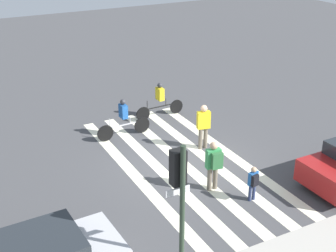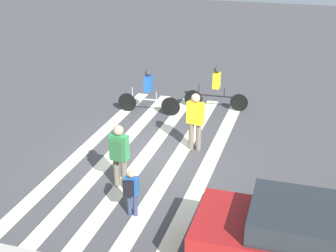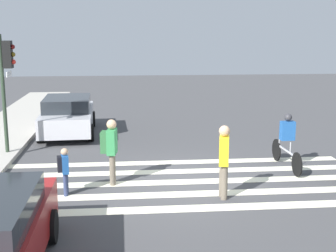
# 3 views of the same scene
# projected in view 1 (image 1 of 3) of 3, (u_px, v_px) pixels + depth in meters

# --- Properties ---
(ground_plane) EXTENTS (60.00, 60.00, 0.00)m
(ground_plane) POSITION_uv_depth(u_px,v_px,m) (184.00, 164.00, 16.89)
(ground_plane) COLOR #444447
(crosswalk_stripes) EXTENTS (4.21, 10.00, 0.01)m
(crosswalk_stripes) POSITION_uv_depth(u_px,v_px,m) (184.00, 164.00, 16.89)
(crosswalk_stripes) COLOR #F2EDCC
(crosswalk_stripes) RESTS_ON ground_plane
(traffic_light) EXTENTS (0.60, 0.50, 3.85)m
(traffic_light) POSITION_uv_depth(u_px,v_px,m) (179.00, 190.00, 10.26)
(traffic_light) COLOR #283828
(traffic_light) RESTS_ON ground_plane
(pedestrian_adult_tall_backpack) EXTENTS (0.50, 0.44, 1.72)m
(pedestrian_adult_tall_backpack) POSITION_uv_depth(u_px,v_px,m) (214.00, 163.00, 14.89)
(pedestrian_adult_tall_backpack) COLOR #6B6051
(pedestrian_adult_tall_backpack) RESTS_ON ground_plane
(pedestrian_adult_blue_shirt) EXTENTS (0.35, 0.32, 1.18)m
(pedestrian_adult_blue_shirt) POSITION_uv_depth(u_px,v_px,m) (253.00, 181.00, 14.45)
(pedestrian_adult_blue_shirt) COLOR navy
(pedestrian_adult_blue_shirt) RESTS_ON ground_plane
(pedestrian_child_with_backpack) EXTENTS (0.53, 0.33, 1.78)m
(pedestrian_child_with_backpack) POSITION_uv_depth(u_px,v_px,m) (203.00, 124.00, 17.63)
(pedestrian_child_with_backpack) COLOR #6B6051
(pedestrian_child_with_backpack) RESTS_ON ground_plane
(cyclist_mid_street) EXTENTS (2.34, 0.41, 1.60)m
(cyclist_mid_street) POSITION_uv_depth(u_px,v_px,m) (160.00, 99.00, 20.45)
(cyclist_mid_street) COLOR black
(cyclist_mid_street) RESTS_ON ground_plane
(cyclist_far_lane) EXTENTS (2.30, 0.41, 1.63)m
(cyclist_far_lane) POSITION_uv_depth(u_px,v_px,m) (123.00, 117.00, 18.60)
(cyclist_far_lane) COLOR black
(cyclist_far_lane) RESTS_ON ground_plane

